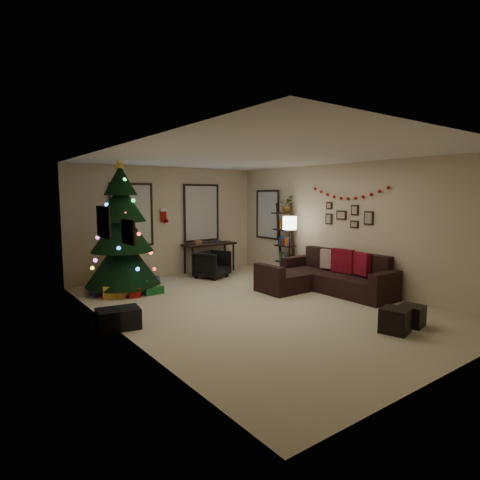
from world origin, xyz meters
The scene contains 29 objects.
floor centered at (0.00, 0.00, 0.00)m, with size 7.00×7.00×0.00m, color beige.
ceiling centered at (0.00, 0.00, 2.70)m, with size 7.00×7.00×0.00m, color white.
wall_back centered at (0.00, 3.50, 1.35)m, with size 5.00×5.00×0.00m, color beige.
wall_front centered at (0.00, -3.50, 1.35)m, with size 5.00×5.00×0.00m, color beige.
wall_left centered at (-2.50, 0.00, 1.35)m, with size 7.00×7.00×0.00m, color beige.
wall_right centered at (2.50, 0.00, 1.35)m, with size 7.00×7.00×0.00m, color beige.
window_back_left centered at (-0.95, 3.47, 1.55)m, with size 1.05×0.06×1.50m.
window_back_right centered at (0.95, 3.47, 1.55)m, with size 1.05×0.06×1.50m.
window_right_wall centered at (2.47, 2.55, 1.50)m, with size 0.06×0.90×1.30m.
christmas_tree centered at (-1.54, 2.51, 1.19)m, with size 1.54×1.54×2.87m.
presents centered at (-1.53, 2.24, 0.11)m, with size 1.54×1.01×0.30m.
sofa centered at (1.86, -0.01, 0.27)m, with size 1.75×2.55×0.84m.
pillow_red_a centered at (2.21, -0.66, 0.64)m, with size 0.12×0.45×0.45m, color maroon.
pillow_red_b centered at (2.21, -0.19, 0.64)m, with size 0.13×0.49×0.49m, color maroon.
pillow_cream centered at (2.21, 0.16, 0.63)m, with size 0.12×0.41×0.41m, color #C4B19E.
ottoman_near centered at (0.76, -2.35, 0.18)m, with size 0.38×0.38×0.36m, color black.
ottoman_far centered at (1.23, -2.34, 0.16)m, with size 0.34×0.34×0.32m, color black.
desk centered at (1.04, 3.22, 0.67)m, with size 1.42×0.51×0.76m.
desk_chair centered at (0.71, 2.57, 0.33)m, with size 0.65×0.61×0.67m, color black.
bookshelf centered at (2.30, 1.68, 0.88)m, with size 0.30×0.54×1.82m.
potted_plant centered at (2.30, 1.66, 1.85)m, with size 0.51×0.44×0.57m, color #4C4C4C.
floor_lamp centered at (1.95, 1.16, 1.27)m, with size 0.32×0.32×1.52m.
art_map centered at (-2.48, 0.71, 1.60)m, with size 0.04×0.60×0.50m.
art_abstract centered at (-2.48, -0.33, 1.52)m, with size 0.04×0.45×0.35m.
gallery centered at (2.48, -0.07, 1.57)m, with size 0.03×1.25×0.54m.
garland centered at (2.45, -0.09, 2.06)m, with size 0.08×1.90×0.30m, color #A5140C, non-canonical shape.
stocking_left centered at (-0.14, 3.43, 1.53)m, with size 0.20×0.05×0.36m.
stocking_right centered at (0.19, 3.53, 1.39)m, with size 0.20×0.05×0.36m.
storage_bin centered at (-2.46, 0.24, 0.16)m, with size 0.62×0.42×0.31m, color black.
Camera 1 is at (-4.47, -5.58, 2.02)m, focal length 29.89 mm.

